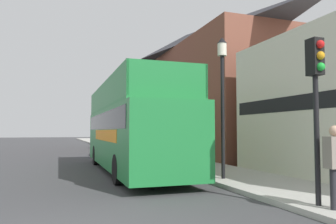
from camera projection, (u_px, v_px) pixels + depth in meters
ground_plane at (49, 155)px, 24.47m from camera, size 144.00×144.00×0.00m
sidewalk at (148, 155)px, 23.92m from camera, size 3.10×108.00×0.14m
brick_terrace_rear at (186, 93)px, 29.09m from camera, size 6.00×24.52×10.42m
tour_bus at (131, 132)px, 14.64m from camera, size 2.74×11.37×3.87m
parked_car_ahead_of_bus at (111, 147)px, 23.07m from camera, size 1.84×4.52×1.44m
pedestrian_nearest at (336, 159)px, 6.99m from camera, size 0.47×0.26×1.78m
traffic_signal at (316, 82)px, 7.43m from camera, size 0.28×0.42×3.78m
lamp_post_nearest at (222, 81)px, 11.65m from camera, size 0.35×0.35×5.02m
lamp_post_second at (153, 100)px, 19.80m from camera, size 0.35×0.35×5.23m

